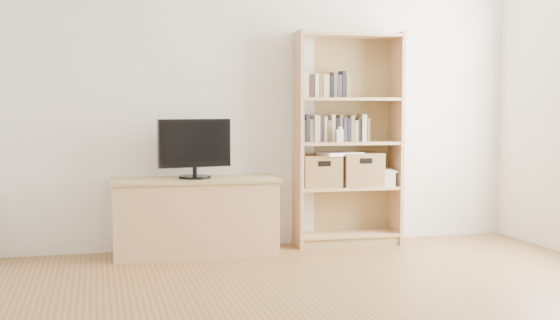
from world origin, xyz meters
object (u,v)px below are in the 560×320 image
object	(u,v)px
baby_monitor	(340,136)
television	(195,149)
tv_stand	(195,218)
laptop	(340,154)
bookshelf	(348,139)
basket_right	(360,169)
basket_left	(320,171)

from	to	relation	value
baby_monitor	television	bearing A→B (deg)	-174.36
television	baby_monitor	bearing A→B (deg)	-11.65
tv_stand	laptop	world-z (taller)	laptop
tv_stand	laptop	distance (m)	1.36
laptop	bookshelf	bearing A→B (deg)	-0.53
bookshelf	laptop	xyz separation A→B (m)	(-0.08, -0.01, -0.12)
bookshelf	baby_monitor	world-z (taller)	bookshelf
bookshelf	television	world-z (taller)	bookshelf
baby_monitor	basket_right	bearing A→B (deg)	28.10
baby_monitor	basket_left	distance (m)	0.35
basket_right	laptop	xyz separation A→B (m)	(-0.19, -0.00, 0.14)
tv_stand	laptop	size ratio (longest dim) A/B	3.80
tv_stand	television	world-z (taller)	television
basket_right	basket_left	bearing A→B (deg)	177.83
basket_left	bookshelf	bearing A→B (deg)	2.26
laptop	basket_right	bearing A→B (deg)	-9.87
bookshelf	laptop	distance (m)	0.15
tv_stand	television	xyz separation A→B (m)	(0.00, 0.00, 0.56)
basket_right	television	bearing A→B (deg)	-176.74
baby_monitor	tv_stand	bearing A→B (deg)	-174.36
bookshelf	tv_stand	bearing A→B (deg)	-173.90
tv_stand	laptop	xyz separation A→B (m)	(1.26, 0.07, 0.50)
baby_monitor	bookshelf	bearing A→B (deg)	48.76
television	basket_left	world-z (taller)	television
television	basket_left	distance (m)	1.12
television	basket_left	bearing A→B (deg)	-6.34
laptop	basket_left	bearing A→B (deg)	161.90
television	baby_monitor	xyz separation A→B (m)	(1.23, -0.02, 0.09)
tv_stand	laptop	bearing A→B (deg)	5.10
television	baby_monitor	world-z (taller)	television
television	laptop	distance (m)	1.27
baby_monitor	basket_right	size ratio (longest dim) A/B	0.31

